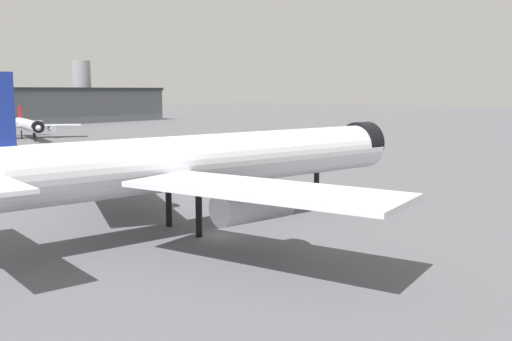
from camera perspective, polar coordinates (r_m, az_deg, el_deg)
ground at (r=57.62m, az=-3.82°, el=-6.37°), size 900.00×900.00×0.00m
airliner_near_gate at (r=59.27m, az=-5.50°, el=0.82°), size 58.05×52.74×15.69m
airliner_far_taxiway at (r=181.44m, az=-21.59°, el=4.19°), size 31.36×34.95×9.26m
baggage_tug_wing at (r=94.08m, az=0.08°, el=-0.15°), size 3.26×3.52×1.85m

